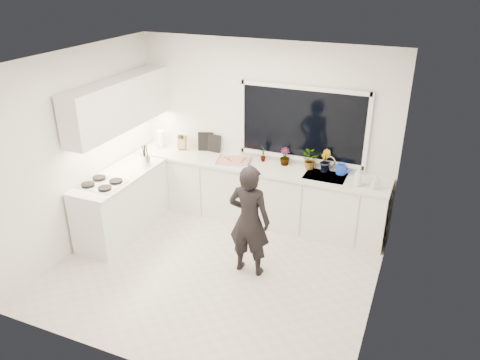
% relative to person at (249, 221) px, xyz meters
% --- Properties ---
extents(floor, '(4.00, 3.50, 0.02)m').
position_rel_person_xyz_m(floor, '(-0.41, -0.14, -0.75)').
color(floor, beige).
rests_on(floor, ground).
extents(wall_back, '(4.00, 0.02, 2.70)m').
position_rel_person_xyz_m(wall_back, '(-0.41, 1.62, 0.61)').
color(wall_back, white).
rests_on(wall_back, ground).
extents(wall_left, '(0.02, 3.50, 2.70)m').
position_rel_person_xyz_m(wall_left, '(-2.42, -0.14, 0.61)').
color(wall_left, white).
rests_on(wall_left, ground).
extents(wall_right, '(0.02, 3.50, 2.70)m').
position_rel_person_xyz_m(wall_right, '(1.60, -0.14, 0.61)').
color(wall_right, white).
rests_on(wall_right, ground).
extents(ceiling, '(4.00, 3.50, 0.02)m').
position_rel_person_xyz_m(ceiling, '(-0.41, -0.14, 1.97)').
color(ceiling, white).
rests_on(ceiling, wall_back).
extents(window, '(1.80, 0.02, 1.00)m').
position_rel_person_xyz_m(window, '(0.19, 1.58, 0.81)').
color(window, black).
rests_on(window, wall_back).
extents(base_cabinets_back, '(3.92, 0.58, 0.88)m').
position_rel_person_xyz_m(base_cabinets_back, '(-0.41, 1.31, -0.30)').
color(base_cabinets_back, white).
rests_on(base_cabinets_back, floor).
extents(base_cabinets_left, '(0.58, 1.60, 0.88)m').
position_rel_person_xyz_m(base_cabinets_left, '(-2.08, 0.21, -0.30)').
color(base_cabinets_left, white).
rests_on(base_cabinets_left, floor).
extents(countertop_back, '(3.94, 0.62, 0.04)m').
position_rel_person_xyz_m(countertop_back, '(-0.41, 1.30, 0.16)').
color(countertop_back, silver).
rests_on(countertop_back, base_cabinets_back).
extents(countertop_left, '(0.62, 1.60, 0.04)m').
position_rel_person_xyz_m(countertop_left, '(-2.08, 0.21, 0.16)').
color(countertop_left, silver).
rests_on(countertop_left, base_cabinets_left).
extents(upper_cabinets, '(0.34, 2.10, 0.70)m').
position_rel_person_xyz_m(upper_cabinets, '(-2.20, 0.56, 1.11)').
color(upper_cabinets, white).
rests_on(upper_cabinets, wall_left).
extents(sink, '(0.58, 0.42, 0.14)m').
position_rel_person_xyz_m(sink, '(0.64, 1.31, 0.13)').
color(sink, silver).
rests_on(sink, countertop_back).
extents(faucet, '(0.03, 0.03, 0.22)m').
position_rel_person_xyz_m(faucet, '(0.64, 1.51, 0.29)').
color(faucet, silver).
rests_on(faucet, countertop_back).
extents(stovetop, '(0.56, 0.48, 0.03)m').
position_rel_person_xyz_m(stovetop, '(-2.10, -0.14, 0.19)').
color(stovetop, black).
rests_on(stovetop, countertop_left).
extents(person, '(0.54, 0.36, 1.49)m').
position_rel_person_xyz_m(person, '(0.00, 0.00, 0.00)').
color(person, black).
rests_on(person, floor).
extents(pizza_tray, '(0.58, 0.48, 0.03)m').
position_rel_person_xyz_m(pizza_tray, '(-0.76, 1.28, 0.19)').
color(pizza_tray, silver).
rests_on(pizza_tray, countertop_back).
extents(pizza, '(0.53, 0.43, 0.01)m').
position_rel_person_xyz_m(pizza, '(-0.76, 1.28, 0.21)').
color(pizza, '#AA2116').
rests_on(pizza, pizza_tray).
extents(watering_can, '(0.18, 0.18, 0.13)m').
position_rel_person_xyz_m(watering_can, '(0.82, 1.47, 0.24)').
color(watering_can, blue).
rests_on(watering_can, countertop_back).
extents(paper_towel_roll, '(0.13, 0.13, 0.26)m').
position_rel_person_xyz_m(paper_towel_roll, '(-2.11, 1.41, 0.31)').
color(paper_towel_roll, white).
rests_on(paper_towel_roll, countertop_back).
extents(knife_block, '(0.15, 0.12, 0.22)m').
position_rel_person_xyz_m(knife_block, '(-1.75, 1.45, 0.29)').
color(knife_block, olive).
rests_on(knife_block, countertop_back).
extents(utensil_crock, '(0.13, 0.13, 0.16)m').
position_rel_person_xyz_m(utensil_crock, '(-1.92, 0.66, 0.26)').
color(utensil_crock, '#BCBCC1').
rests_on(utensil_crock, countertop_left).
extents(picture_frame_large, '(0.22, 0.03, 0.28)m').
position_rel_person_xyz_m(picture_frame_large, '(-1.22, 1.55, 0.32)').
color(picture_frame_large, black).
rests_on(picture_frame_large, countertop_back).
extents(picture_frame_small, '(0.24, 0.10, 0.30)m').
position_rel_person_xyz_m(picture_frame_small, '(-1.37, 1.55, 0.33)').
color(picture_frame_small, black).
rests_on(picture_frame_small, countertop_back).
extents(herb_plants, '(1.12, 0.27, 0.32)m').
position_rel_person_xyz_m(herb_plants, '(0.27, 1.47, 0.32)').
color(herb_plants, '#26662D').
rests_on(herb_plants, countertop_back).
extents(soap_bottles, '(0.38, 0.15, 0.28)m').
position_rel_person_xyz_m(soap_bottles, '(1.19, 1.16, 0.30)').
color(soap_bottles, '#D8BF66').
rests_on(soap_bottles, countertop_back).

